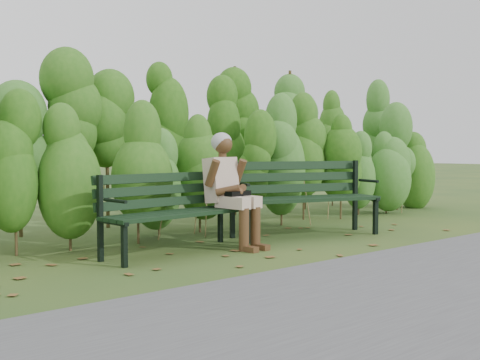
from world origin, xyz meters
TOP-DOWN VIEW (x-y plane):
  - ground at (0.00, 0.00)m, footprint 80.00×80.00m
  - footpath at (0.00, -2.20)m, footprint 60.00×2.50m
  - hedge_band at (0.00, 1.86)m, footprint 11.04×1.67m
  - leaf_litter at (-0.11, -0.08)m, footprint 5.80×2.29m
  - bench_left at (-0.84, 0.45)m, footprint 1.75×0.75m
  - bench_right at (1.11, 0.45)m, footprint 2.00×1.11m
  - seated_woman at (-0.15, 0.36)m, footprint 0.54×0.79m

SIDE VIEW (x-z plane):
  - ground at x=0.00m, z-range 0.00..0.00m
  - leaf_litter at x=-0.11m, z-range 0.00..0.01m
  - footpath at x=0.00m, z-range 0.00..0.01m
  - bench_left at x=-0.84m, z-range 0.08..0.93m
  - bench_right at x=1.11m, z-range 0.08..1.04m
  - seated_woman at x=-0.15m, z-range 0.08..1.37m
  - hedge_band at x=0.00m, z-range 0.05..2.47m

